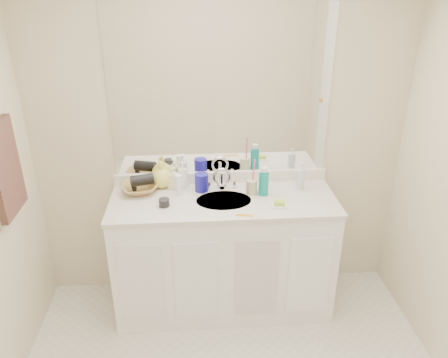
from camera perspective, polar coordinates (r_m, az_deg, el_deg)
wall_back at (r=3.05m, az=-0.44°, el=5.16°), size 2.60×0.02×2.40m
vanity_cabinet at (r=3.16m, az=-0.07°, el=-9.90°), size 1.50×0.55×0.85m
countertop at (r=2.93m, az=-0.07°, el=-2.85°), size 1.52×0.57×0.03m
backsplash at (r=3.14m, az=-0.41°, el=0.26°), size 1.52×0.03×0.08m
sink_basin at (r=2.91m, az=-0.04°, el=-2.99°), size 0.37×0.37×0.02m
faucet at (r=3.04m, az=-0.28°, el=-0.27°), size 0.02×0.02×0.11m
mirror at (r=2.94m, az=-0.46°, el=11.73°), size 1.48×0.01×1.20m
blue_mug at (r=3.01m, az=-2.95°, el=-0.44°), size 0.11×0.11×0.13m
tan_cup at (r=2.98m, az=3.61°, el=-1.03°), size 0.09×0.09×0.10m
toothbrush at (r=2.94m, az=3.86°, el=0.73°), size 0.02×0.04×0.21m
mouthwash_bottle at (r=2.96m, az=5.19°, el=-0.63°), size 0.07×0.07×0.16m
clear_pump_bottle at (r=3.08m, az=9.94°, el=-0.01°), size 0.07×0.07×0.14m
soap_dish at (r=2.85m, az=7.19°, el=-3.45°), size 0.10×0.08×0.01m
green_soap at (r=2.85m, az=7.21°, el=-3.12°), size 0.08×0.06×0.02m
orange_comb at (r=2.73m, az=2.70°, el=-4.74°), size 0.11×0.04×0.00m
dark_jar at (r=2.85m, az=-7.82°, el=-3.07°), size 0.07×0.07×0.05m
extra_white_bottle at (r=2.97m, az=-5.93°, el=-0.79°), size 0.06×0.06×0.14m
soap_bottle_white at (r=3.06m, az=-5.44°, el=0.59°), size 0.09×0.09×0.19m
soap_bottle_cream at (r=3.06m, az=-6.60°, el=0.18°), size 0.09×0.09×0.15m
soap_bottle_yellow at (r=3.08m, az=-8.19°, el=0.62°), size 0.16×0.16×0.19m
wicker_basket at (r=3.06m, az=-10.95°, el=-1.17°), size 0.28×0.28×0.06m
hair_dryer at (r=3.03m, az=-10.66°, el=-0.13°), size 0.17×0.11×0.08m
hand_towel at (r=2.75m, az=-26.62°, el=1.19°), size 0.04×0.32×0.55m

